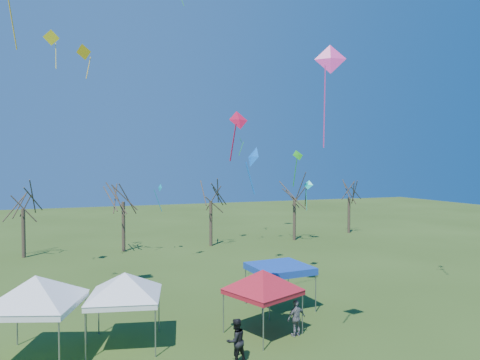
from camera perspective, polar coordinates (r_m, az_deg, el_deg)
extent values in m
plane|color=#304B18|center=(19.43, -0.08, -22.45)|extent=(140.00, 140.00, 0.00)
cylinder|color=#3D2D21|center=(41.86, -26.90, -6.33)|extent=(0.32, 0.32, 4.28)
cylinder|color=#3D2D21|center=(41.50, -15.28, -6.00)|extent=(0.32, 0.32, 4.64)
cylinder|color=#3D2D21|center=(42.80, -3.91, -5.79)|extent=(0.32, 0.32, 4.49)
cylinder|color=#3D2D21|center=(46.31, 7.26, -5.22)|extent=(0.32, 0.32, 4.47)
cylinder|color=#3D2D21|center=(52.43, 14.32, -4.55)|extent=(0.32, 0.32, 4.23)
cylinder|color=gray|center=(22.38, -27.59, -16.33)|extent=(0.07, 0.07, 2.18)
cylinder|color=gray|center=(18.60, -22.97, -20.12)|extent=(0.07, 0.07, 2.18)
cylinder|color=gray|center=(21.28, -19.84, -17.19)|extent=(0.07, 0.07, 2.18)
cube|color=white|center=(20.08, -25.57, -14.79)|extent=(4.16, 4.16, 0.26)
pyramid|color=white|center=(19.77, -25.63, -11.40)|extent=(4.37, 4.37, 1.09)
cylinder|color=gray|center=(19.68, -19.93, -19.07)|extent=(0.06, 0.06, 2.02)
cylinder|color=gray|center=(22.28, -18.33, -16.50)|extent=(0.06, 0.06, 2.02)
cylinder|color=gray|center=(19.31, -11.21, -19.40)|extent=(0.06, 0.06, 2.02)
cylinder|color=gray|center=(21.96, -10.75, -16.72)|extent=(0.06, 0.06, 2.02)
cube|color=white|center=(20.40, -15.09, -14.90)|extent=(3.63, 3.63, 0.24)
pyramid|color=white|center=(20.10, -15.12, -11.81)|extent=(4.17, 4.17, 1.01)
cylinder|color=gray|center=(19.59, 3.13, -19.22)|extent=(0.06, 0.06, 1.90)
cylinder|color=gray|center=(21.42, -2.22, -17.34)|extent=(0.06, 0.06, 1.90)
cylinder|color=gray|center=(21.47, 8.32, -17.31)|extent=(0.06, 0.06, 1.90)
cylinder|color=gray|center=(23.14, 2.99, -15.85)|extent=(0.06, 0.06, 1.90)
cube|color=#AB101F|center=(21.03, 3.06, -14.66)|extent=(3.71, 3.71, 0.23)
pyramid|color=#AB101F|center=(20.75, 3.07, -11.85)|extent=(3.74, 3.74, 0.95)
cylinder|color=gray|center=(23.04, 3.93, -15.73)|extent=(0.06, 0.06, 2.05)
cylinder|color=gray|center=(25.49, 0.74, -13.97)|extent=(0.06, 0.06, 2.05)
cylinder|color=gray|center=(24.49, 10.05, -14.68)|extent=(0.06, 0.06, 2.05)
cylinder|color=gray|center=(26.81, 6.45, -13.18)|extent=(0.06, 0.06, 2.05)
cube|color=#0F3AA4|center=(24.62, 5.31, -11.79)|extent=(3.29, 3.29, 0.25)
cube|color=#0F3AA4|center=(24.57, 5.31, -11.37)|extent=(3.29, 3.29, 0.12)
imported|color=slate|center=(21.26, 7.52, -17.79)|extent=(1.05, 0.57, 1.70)
imported|color=black|center=(18.55, -0.55, -20.63)|extent=(1.02, 0.89, 1.80)
cone|color=green|center=(41.89, 0.13, 5.33)|extent=(0.53, 0.75, 0.64)
cube|color=green|center=(41.62, 0.15, 4.19)|extent=(0.48, 0.19, 1.36)
cone|color=#0ED2B5|center=(44.95, 9.09, -0.63)|extent=(1.04, 1.07, 0.97)
cube|color=#0ED2B5|center=(45.10, 8.84, -2.50)|extent=(0.35, 0.33, 2.46)
cone|color=#23A018|center=(30.08, 7.75, 3.34)|extent=(0.89, 0.59, 0.75)
cube|color=#23A018|center=(29.95, 7.35, 1.03)|extent=(0.08, 0.52, 2.01)
cone|color=blue|center=(17.79, 1.71, 3.14)|extent=(0.48, 0.92, 0.85)
cube|color=blue|center=(17.98, 1.37, 0.24)|extent=(0.47, 0.09, 1.38)
cone|color=yellow|center=(38.64, -23.87, 16.97)|extent=(1.25, 0.35, 1.24)
cube|color=yellow|center=(38.30, -23.35, 14.95)|extent=(0.06, 0.67, 2.20)
cube|color=yellow|center=(24.86, -28.20, 18.73)|extent=(0.44, 0.50, 3.12)
cone|color=#F7369B|center=(17.22, 11.97, 15.56)|extent=(1.26, 0.89, 1.19)
cube|color=#F7369B|center=(16.86, 11.19, 9.51)|extent=(0.25, 0.44, 3.07)
cone|color=#0B8FB1|center=(39.40, -10.65, -1.01)|extent=(0.39, 0.76, 0.74)
cube|color=#0B8FB1|center=(39.83, -10.89, -2.72)|extent=(0.79, 0.28, 2.06)
cone|color=gold|center=(35.39, -20.09, 15.75)|extent=(1.32, 1.08, 1.15)
cube|color=gold|center=(34.96, -19.56, 13.92)|extent=(0.40, 0.65, 1.80)
cone|color=red|center=(17.65, -0.16, 8.04)|extent=(0.89, 0.50, 0.80)
cube|color=red|center=(17.45, -0.94, 4.98)|extent=(0.11, 0.57, 1.49)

